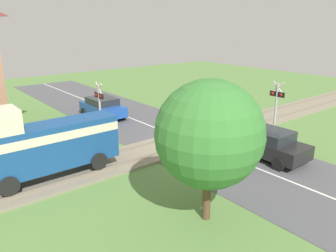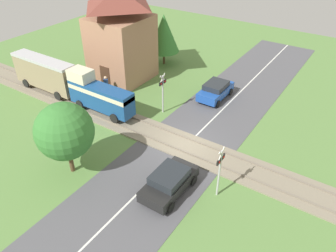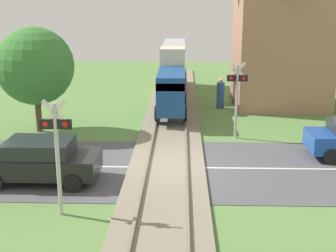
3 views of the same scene
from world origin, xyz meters
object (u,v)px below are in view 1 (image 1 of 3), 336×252
object	(u,v)px
car_near_crossing	(267,143)
car_far_side	(103,107)
crossing_signal_east_approach	(100,105)
crossing_signal_west_approach	(276,104)

from	to	relation	value
car_near_crossing	car_far_side	bearing A→B (deg)	13.86
crossing_signal_east_approach	car_near_crossing	bearing A→B (deg)	-143.19
car_near_crossing	crossing_signal_west_approach	size ratio (longest dim) A/B	1.15
car_far_side	crossing_signal_east_approach	world-z (taller)	crossing_signal_east_approach
car_far_side	crossing_signal_west_approach	bearing A→B (deg)	-152.66
car_near_crossing	car_far_side	xyz separation A→B (m)	(11.68, 2.88, -0.00)
car_near_crossing	crossing_signal_east_approach	distance (m)	9.06
crossing_signal_east_approach	car_far_side	bearing A→B (deg)	-28.85
car_far_side	crossing_signal_west_approach	world-z (taller)	crossing_signal_west_approach
car_far_side	car_near_crossing	bearing A→B (deg)	-166.14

